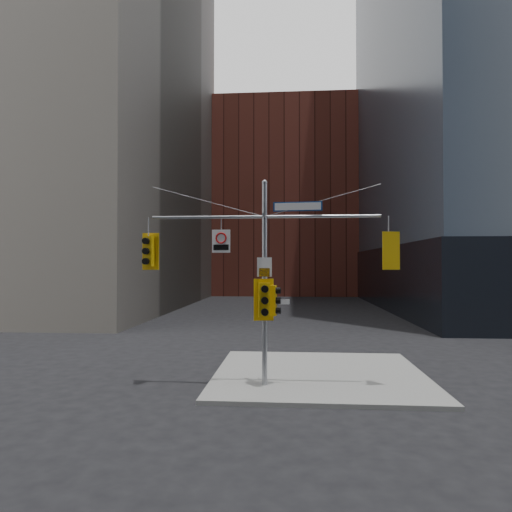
# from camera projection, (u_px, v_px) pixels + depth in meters

# --- Properties ---
(ground) EXTENTS (160.00, 160.00, 0.00)m
(ground) POSITION_uv_depth(u_px,v_px,m) (261.00, 407.00, 13.82)
(ground) COLOR black
(ground) RESTS_ON ground
(sidewalk_corner) EXTENTS (8.00, 8.00, 0.15)m
(sidewalk_corner) POSITION_uv_depth(u_px,v_px,m) (319.00, 374.00, 17.66)
(sidewalk_corner) COLOR gray
(sidewalk_corner) RESTS_ON ground
(brick_midrise) EXTENTS (26.00, 20.00, 28.00)m
(brick_midrise) POSITION_uv_depth(u_px,v_px,m) (285.00, 203.00, 71.91)
(brick_midrise) COLOR brown
(brick_midrise) RESTS_ON ground
(signal_assembly) EXTENTS (8.00, 0.80, 7.30)m
(signal_assembly) POSITION_uv_depth(u_px,v_px,m) (265.00, 262.00, 15.89)
(signal_assembly) COLOR gray
(signal_assembly) RESTS_ON ground
(traffic_light_west_arm) EXTENTS (0.63, 0.55, 1.33)m
(traffic_light_west_arm) POSITION_uv_depth(u_px,v_px,m) (149.00, 251.00, 16.23)
(traffic_light_west_arm) COLOR #DFAA0B
(traffic_light_west_arm) RESTS_ON ground
(traffic_light_east_arm) EXTENTS (0.61, 0.57, 1.29)m
(traffic_light_east_arm) POSITION_uv_depth(u_px,v_px,m) (389.00, 251.00, 15.58)
(traffic_light_east_arm) COLOR #DFAA0B
(traffic_light_east_arm) RESTS_ON ground
(traffic_light_pole_side) EXTENTS (0.44, 0.37, 1.05)m
(traffic_light_pole_side) POSITION_uv_depth(u_px,v_px,m) (274.00, 301.00, 15.84)
(traffic_light_pole_side) COLOR #DFAA0B
(traffic_light_pole_side) RESTS_ON ground
(traffic_light_pole_front) EXTENTS (0.69, 0.60, 1.45)m
(traffic_light_pole_front) POSITION_uv_depth(u_px,v_px,m) (264.00, 300.00, 15.60)
(traffic_light_pole_front) COLOR #DFAA0B
(traffic_light_pole_front) RESTS_ON ground
(street_sign_blade) EXTENTS (1.71, 0.19, 0.33)m
(street_sign_blade) POSITION_uv_depth(u_px,v_px,m) (298.00, 206.00, 15.85)
(street_sign_blade) COLOR navy
(street_sign_blade) RESTS_ON ground
(regulatory_sign_arm) EXTENTS (0.65, 0.09, 0.81)m
(regulatory_sign_arm) POSITION_uv_depth(u_px,v_px,m) (221.00, 240.00, 16.01)
(regulatory_sign_arm) COLOR silver
(regulatory_sign_arm) RESTS_ON ground
(regulatory_sign_pole) EXTENTS (0.51, 0.08, 0.67)m
(regulatory_sign_pole) POSITION_uv_depth(u_px,v_px,m) (264.00, 268.00, 15.78)
(regulatory_sign_pole) COLOR silver
(regulatory_sign_pole) RESTS_ON ground
(street_blade_ew) EXTENTS (0.83, 0.12, 0.17)m
(street_blade_ew) POSITION_uv_depth(u_px,v_px,m) (278.00, 302.00, 15.84)
(street_blade_ew) COLOR silver
(street_blade_ew) RESTS_ON ground
(street_blade_ns) EXTENTS (0.13, 0.77, 0.15)m
(street_blade_ns) POSITION_uv_depth(u_px,v_px,m) (265.00, 310.00, 16.32)
(street_blade_ns) COLOR #145926
(street_blade_ns) RESTS_ON ground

